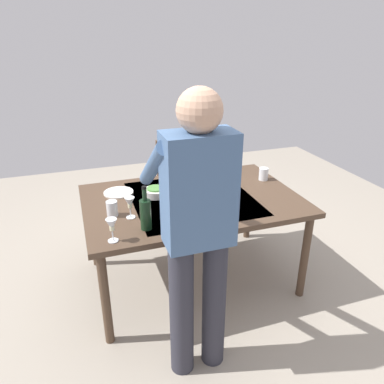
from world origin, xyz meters
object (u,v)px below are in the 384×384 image
at_px(wine_bottle, 146,213).
at_px(wine_glass_left, 112,226).
at_px(wine_glass_right, 130,204).
at_px(person_server, 197,227).
at_px(water_cup_near_left, 264,174).
at_px(water_cup_far_left, 112,209).
at_px(serving_bowl_pasta, 212,189).
at_px(dining_table, 192,206).
at_px(dinner_plate_near, 119,192).
at_px(chair_near, 179,179).
at_px(water_cup_near_right, 228,166).
at_px(side_bowl_salad, 156,192).
at_px(dinner_plate_far, 184,216).

distance_m(wine_bottle, wine_glass_left, 0.24).
bearing_deg(wine_glass_left, wine_glass_right, -119.92).
relative_size(person_server, water_cup_near_left, 16.10).
bearing_deg(wine_bottle, water_cup_far_left, -54.12).
height_order(wine_bottle, serving_bowl_pasta, wine_bottle).
height_order(dining_table, dinner_plate_near, dinner_plate_near).
distance_m(chair_near, dinner_plate_near, 0.97).
relative_size(chair_near, wine_bottle, 3.07).
bearing_deg(water_cup_far_left, water_cup_near_right, -153.62).
bearing_deg(side_bowl_salad, wine_glass_left, 54.80).
bearing_deg(wine_bottle, side_bowl_salad, -110.09).
distance_m(water_cup_far_left, dinner_plate_far, 0.49).
xyz_separation_m(wine_bottle, serving_bowl_pasta, (-0.61, -0.40, -0.08)).
height_order(chair_near, dinner_plate_near, chair_near).
height_order(water_cup_near_left, dinner_plate_far, water_cup_near_left).
bearing_deg(dining_table, side_bowl_salad, -27.38).
xyz_separation_m(water_cup_near_right, dinner_plate_near, (1.02, 0.18, -0.04)).
bearing_deg(person_server, wine_glass_right, -67.87).
bearing_deg(dinner_plate_near, water_cup_near_left, 174.77).
height_order(dining_table, water_cup_far_left, water_cup_far_left).
height_order(wine_glass_right, dinner_plate_far, wine_glass_right).
bearing_deg(dining_table, wine_bottle, 39.29).
distance_m(wine_glass_right, dinner_plate_far, 0.37).
relative_size(water_cup_near_right, side_bowl_salad, 0.53).
xyz_separation_m(chair_near, side_bowl_salad, (0.42, 0.79, 0.25)).
height_order(chair_near, wine_glass_left, chair_near).
xyz_separation_m(wine_glass_right, side_bowl_salad, (-0.24, -0.30, -0.07)).
height_order(water_cup_near_left, side_bowl_salad, water_cup_near_left).
distance_m(dining_table, dinner_plate_near, 0.59).
height_order(wine_bottle, water_cup_far_left, wine_bottle).
bearing_deg(water_cup_near_left, person_server, 45.68).
bearing_deg(serving_bowl_pasta, dinner_plate_near, -17.55).
distance_m(person_server, serving_bowl_pasta, 0.96).
distance_m(dining_table, water_cup_near_left, 0.72).
xyz_separation_m(chair_near, wine_glass_right, (0.67, 1.09, 0.32)).
height_order(dining_table, chair_near, chair_near).
relative_size(side_bowl_salad, dinner_plate_far, 0.78).
relative_size(wine_glass_right, serving_bowl_pasta, 0.50).
bearing_deg(water_cup_near_right, dinner_plate_near, 10.20).
relative_size(chair_near, water_cup_near_right, 9.57).
height_order(water_cup_far_left, dinner_plate_far, water_cup_far_left).
relative_size(wine_glass_right, side_bowl_salad, 0.84).
bearing_deg(serving_bowl_pasta, dinner_plate_far, 44.17).
xyz_separation_m(chair_near, wine_bottle, (0.60, 1.27, 0.32)).
bearing_deg(water_cup_near_left, wine_glass_right, 15.25).
bearing_deg(dinner_plate_near, dining_table, 152.51).
distance_m(water_cup_near_left, water_cup_near_right, 0.35).
bearing_deg(water_cup_near_left, wine_bottle, 24.34).
bearing_deg(wine_glass_right, dinner_plate_near, -87.29).
distance_m(wine_glass_left, water_cup_near_right, 1.45).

